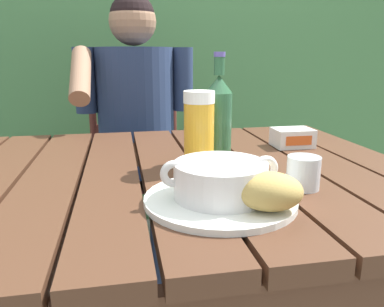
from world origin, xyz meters
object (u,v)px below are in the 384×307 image
at_px(soup_bowl, 220,179).
at_px(table_knife, 278,178).
at_px(beer_bottle, 218,118).
at_px(butter_tub, 292,138).
at_px(beer_glass, 199,131).
at_px(chair_near_diner, 137,165).
at_px(person_eating, 136,122).
at_px(bread_roll, 269,191).
at_px(serving_plate, 220,199).
at_px(water_glass_small, 303,173).

height_order(soup_bowl, table_knife, soup_bowl).
distance_m(beer_bottle, butter_tub, 0.30).
distance_m(beer_glass, beer_bottle, 0.09).
bearing_deg(table_knife, beer_bottle, 118.82).
distance_m(butter_tub, table_knife, 0.33).
relative_size(chair_near_diner, person_eating, 0.83).
relative_size(bread_roll, beer_glass, 0.70).
distance_m(beer_glass, table_knife, 0.21).
xyz_separation_m(soup_bowl, bread_roll, (0.06, -0.08, -0.00)).
xyz_separation_m(beer_bottle, butter_tub, (0.26, 0.12, -0.09)).
distance_m(person_eating, beer_glass, 0.75).
bearing_deg(table_knife, butter_tub, 59.58).
relative_size(butter_tub, table_knife, 0.76).
relative_size(serving_plate, water_glass_small, 4.19).
bearing_deg(serving_plate, beer_bottle, 76.24).
bearing_deg(beer_bottle, bread_roll, -90.27).
xyz_separation_m(beer_glass, butter_tub, (0.32, 0.18, -0.07)).
xyz_separation_m(person_eating, water_glass_small, (0.30, -0.90, 0.04)).
relative_size(bread_roll, water_glass_small, 1.93).
bearing_deg(water_glass_small, soup_bowl, -167.23).
height_order(soup_bowl, beer_bottle, beer_bottle).
height_order(soup_bowl, beer_glass, beer_glass).
height_order(person_eating, soup_bowl, person_eating).
height_order(person_eating, beer_glass, person_eating).
bearing_deg(water_glass_small, table_knife, 114.67).
bearing_deg(person_eating, water_glass_small, -71.68).
xyz_separation_m(soup_bowl, table_knife, (0.16, 0.10, -0.04)).
xyz_separation_m(serving_plate, beer_glass, (0.00, 0.21, 0.09)).
relative_size(beer_glass, water_glass_small, 2.77).
bearing_deg(butter_tub, beer_glass, -150.81).
relative_size(person_eating, beer_bottle, 4.54).
relative_size(bread_roll, beer_bottle, 0.48).
bearing_deg(bread_roll, soup_bowl, 130.60).
xyz_separation_m(soup_bowl, butter_tub, (0.33, 0.39, -0.02)).
relative_size(person_eating, soup_bowl, 5.59).
relative_size(chair_near_diner, table_knife, 6.86).
bearing_deg(person_eating, soup_bowl, -83.28).
xyz_separation_m(bread_roll, beer_glass, (-0.06, 0.28, 0.05)).
height_order(chair_near_diner, butter_tub, chair_near_diner).
distance_m(beer_bottle, water_glass_small, 0.27).
xyz_separation_m(butter_tub, table_knife, (-0.17, -0.29, -0.02)).
bearing_deg(beer_bottle, soup_bowl, -103.76).
distance_m(soup_bowl, beer_glass, 0.21).
relative_size(person_eating, water_glass_small, 18.37).
relative_size(chair_near_diner, serving_plate, 3.63).
bearing_deg(bread_roll, serving_plate, 130.60).
relative_size(person_eating, table_knife, 8.30).
distance_m(chair_near_diner, beer_glass, 1.00).
relative_size(chair_near_diner, soup_bowl, 4.62).
xyz_separation_m(soup_bowl, beer_glass, (0.00, 0.21, 0.05)).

